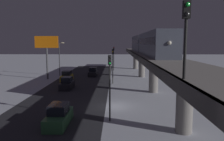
# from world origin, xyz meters

# --- Properties ---
(ground_plane) EXTENTS (240.00, 240.00, 0.00)m
(ground_plane) POSITION_xyz_m (0.00, 0.00, 0.00)
(ground_plane) COLOR silver
(avenue_asphalt) EXTENTS (11.00, 93.20, 0.01)m
(avenue_asphalt) POSITION_xyz_m (6.29, 0.00, 0.00)
(avenue_asphalt) COLOR #28282D
(avenue_asphalt) RESTS_ON ground_plane
(elevated_railway) EXTENTS (5.00, 93.20, 5.67)m
(elevated_railway) POSITION_xyz_m (-6.04, -0.00, 4.91)
(elevated_railway) COLOR gray
(elevated_railway) RESTS_ON ground_plane
(subway_train) EXTENTS (2.94, 36.87, 3.40)m
(subway_train) POSITION_xyz_m (-6.13, -16.56, 7.45)
(subway_train) COLOR #4C5160
(subway_train) RESTS_ON elevated_railway
(rail_signal) EXTENTS (0.36, 0.41, 4.00)m
(rail_signal) POSITION_xyz_m (-3.95, 14.45, 8.40)
(rail_signal) COLOR black
(rail_signal) RESTS_ON elevated_railway
(sedan_black) EXTENTS (1.80, 4.34, 1.97)m
(sedan_black) POSITION_xyz_m (7.69, -10.20, 0.80)
(sedan_black) COLOR black
(sedan_black) RESTS_ON ground_plane
(sedan_yellow) EXTENTS (1.80, 4.39, 1.97)m
(sedan_yellow) POSITION_xyz_m (9.49, -18.23, 0.80)
(sedan_yellow) COLOR gold
(sedan_yellow) RESTS_ON ground_plane
(sedan_green) EXTENTS (1.80, 4.66, 1.97)m
(sedan_green) POSITION_xyz_m (4.89, 6.16, 0.80)
(sedan_green) COLOR #2D6038
(sedan_green) RESTS_ON ground_plane
(sedan_black_2) EXTENTS (1.80, 4.72, 1.97)m
(sedan_black_2) POSITION_xyz_m (4.89, -24.79, 0.80)
(sedan_black_2) COLOR black
(sedan_black_2) RESTS_ON ground_plane
(traffic_light_near) EXTENTS (0.32, 0.44, 6.40)m
(traffic_light_near) POSITION_xyz_m (0.19, 5.15, 4.20)
(traffic_light_near) COLOR #2D2D2D
(traffic_light_near) RESTS_ON ground_plane
(traffic_light_mid) EXTENTS (0.32, 0.44, 6.40)m
(traffic_light_mid) POSITION_xyz_m (0.19, -14.95, 4.20)
(traffic_light_mid) COLOR #2D2D2D
(traffic_light_mid) RESTS_ON ground_plane
(traffic_light_far) EXTENTS (0.32, 0.44, 6.40)m
(traffic_light_far) POSITION_xyz_m (0.19, -35.05, 4.20)
(traffic_light_far) COLOR #2D2D2D
(traffic_light_far) RESTS_ON ground_plane
(commercial_billboard) EXTENTS (4.80, 0.36, 8.90)m
(commercial_billboard) POSITION_xyz_m (13.88, -19.96, 6.83)
(commercial_billboard) COLOR #4C4C51
(commercial_billboard) RESTS_ON ground_plane
(street_lamp_far) EXTENTS (1.35, 0.44, 7.65)m
(street_lamp_far) POSITION_xyz_m (12.37, -25.00, 4.81)
(street_lamp_far) COLOR #38383D
(street_lamp_far) RESTS_ON ground_plane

